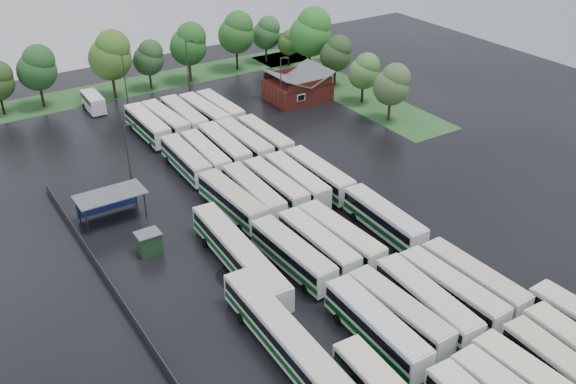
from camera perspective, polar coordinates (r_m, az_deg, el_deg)
ground at (r=71.41m, az=3.92°, el=-6.17°), size 160.00×160.00×0.00m
brick_building at (r=113.94m, az=0.87°, el=9.13°), size 10.07×8.60×5.39m
wash_shed at (r=80.24m, az=-15.59°, el=-0.41°), size 8.20×4.20×3.58m
utility_hut at (r=73.60m, az=-12.27°, el=-4.41°), size 2.70×2.20×2.62m
grass_strip_north at (r=124.06m, az=-13.57°, el=9.13°), size 80.00×10.00×0.01m
grass_strip_east at (r=120.13m, az=4.88°, el=9.18°), size 10.00×50.00×0.01m
west_fence at (r=69.01m, az=-15.39°, el=-8.17°), size 0.10×50.00×1.20m
bus_r0c3 at (r=60.42m, az=23.53°, el=-14.66°), size 3.13×12.39×3.42m
bus_r1c0 at (r=60.43m, az=7.83°, el=-11.81°), size 3.09×12.85×3.56m
bus_r1c1 at (r=62.45m, az=9.82°, el=-10.49°), size 3.01×12.35×3.42m
bus_r1c2 at (r=63.99m, az=12.20°, el=-9.55°), size 3.33×12.91×3.56m
bus_r1c3 at (r=66.04m, az=14.32°, el=-8.49°), size 3.04×12.60×3.49m
bus_r1c4 at (r=68.07m, az=16.15°, el=-7.52°), size 3.00×12.43×3.44m
bus_r2c0 at (r=68.99m, az=0.40°, el=-5.57°), size 3.06×12.67×3.50m
bus_r2c1 at (r=70.70m, az=2.68°, el=-4.68°), size 2.74×12.33×3.42m
bus_r2c2 at (r=72.00m, az=4.65°, el=-4.00°), size 3.22×12.75×3.52m
bus_r2c4 at (r=75.85m, az=8.52°, el=-2.36°), size 3.09×12.69×3.51m
bus_r3c0 at (r=78.94m, az=-5.01°, el=-0.75°), size 3.10×12.67×3.50m
bus_r3c1 at (r=80.29m, az=-3.13°, el=-0.11°), size 3.14×12.70×3.51m
bus_r3c2 at (r=81.91m, az=-1.14°, el=0.53°), size 2.65×12.29×3.42m
bus_r3c3 at (r=83.11m, az=0.76°, el=1.01°), size 3.03×12.57×3.48m
bus_r3c4 at (r=84.56m, az=2.75°, el=1.54°), size 2.80×12.76×3.55m
bus_r4c0 at (r=89.69m, az=-9.08°, el=2.86°), size 3.00×12.29×3.40m
bus_r4c1 at (r=90.67m, az=-7.35°, el=3.29°), size 3.19×12.30×3.39m
bus_r4c2 at (r=92.36m, az=-5.72°, el=3.97°), size 3.27×12.88×3.56m
bus_r4c3 at (r=93.56m, az=-3.94°, el=4.41°), size 2.77×12.85×3.57m
bus_r4c4 at (r=94.98m, az=-2.07°, el=4.81°), size 2.73×12.36×3.43m
bus_r5c0 at (r=101.40m, az=-12.39°, el=5.80°), size 2.73×12.64×3.52m
bus_r5c1 at (r=102.50m, az=-10.84°, el=6.22°), size 3.19×12.62×3.49m
bus_r5c2 at (r=103.41m, az=-9.22°, el=6.61°), size 2.94×12.83×3.56m
bus_r5c3 at (r=104.48m, az=-7.46°, el=6.97°), size 3.15×12.67×3.50m
bus_r5c4 at (r=105.98m, az=-6.05°, el=7.35°), size 2.78×12.18×3.38m
artic_bus_west_b at (r=69.04m, az=-4.35°, el=-5.61°), size 3.58×19.03×3.51m
artic_bus_west_c at (r=58.69m, az=-0.25°, el=-12.95°), size 3.29×19.20×3.55m
minibus at (r=113.98m, az=-16.92°, el=7.70°), size 2.71×6.69×2.89m
tree_north_1 at (r=116.64m, az=-21.37°, el=10.28°), size 6.58×6.58×10.89m
tree_north_2 at (r=116.61m, az=-15.46°, el=11.67°), size 7.37×7.37×12.20m
tree_north_3 at (r=120.37m, az=-12.25°, el=11.62°), size 5.50×5.50×9.12m
tree_north_4 at (r=122.41m, az=-8.78°, el=12.91°), size 6.79×6.79×11.25m
tree_north_5 at (r=128.11m, az=-4.57°, el=14.00°), size 6.99×6.99×11.58m
tree_north_6 at (r=132.67m, az=-1.89°, el=13.98°), size 5.67×5.67×9.39m
tree_east_0 at (r=104.94m, az=9.28°, el=9.45°), size 5.83×5.83×9.65m
tree_east_1 at (r=112.11m, az=6.84°, el=10.65°), size 5.33×5.33×8.83m
tree_east_2 at (r=119.74m, az=4.36°, el=12.20°), size 5.71×5.71×9.45m
tree_east_3 at (r=124.26m, az=2.09°, el=14.07°), size 7.95×7.95×13.16m
tree_east_4 at (r=130.99m, az=0.13°, el=13.19°), size 4.44×4.43×7.34m
lamp_post_ne at (r=106.13m, az=-0.58°, el=9.75°), size 1.50×0.29×9.74m
lamp_post_nw at (r=81.87m, az=-13.92°, el=2.96°), size 1.63×0.32×10.59m
lamp_post_back_w at (r=112.07m, az=-14.27°, el=9.88°), size 1.47×0.29×9.58m
lamp_post_back_e at (r=114.66m, az=-8.87°, el=11.08°), size 1.58×0.31×10.25m
puddle_0 at (r=59.45m, az=12.99°, el=-15.85°), size 6.48×6.48×0.01m
puddle_1 at (r=65.46m, az=24.19°, el=-13.12°), size 3.61×3.61×0.01m
puddle_2 at (r=69.29m, az=-4.33°, el=-7.46°), size 5.18×5.18×0.01m
puddle_3 at (r=72.59m, az=9.45°, el=-5.89°), size 3.05×3.05×0.01m
puddle_4 at (r=69.90m, az=22.37°, el=-9.64°), size 3.60×3.60×0.01m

